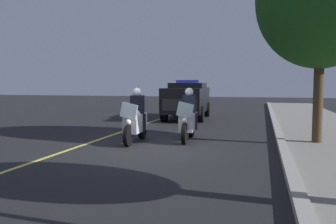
% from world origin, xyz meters
% --- Properties ---
extents(ground_plane, '(80.00, 80.00, 0.00)m').
position_xyz_m(ground_plane, '(0.00, 0.00, 0.00)').
color(ground_plane, black).
extents(curb_strip, '(48.00, 0.24, 0.15)m').
position_xyz_m(curb_strip, '(0.00, 3.64, 0.07)').
color(curb_strip, '#9E9B93').
rests_on(curb_strip, ground).
extents(lane_stripe_center, '(48.00, 0.12, 0.01)m').
position_xyz_m(lane_stripe_center, '(0.00, -2.14, 0.00)').
color(lane_stripe_center, '#E0D14C').
rests_on(lane_stripe_center, ground).
extents(police_motorcycle_lead_left, '(2.14, 0.60, 1.72)m').
position_xyz_m(police_motorcycle_lead_left, '(-0.65, -0.78, 0.70)').
color(police_motorcycle_lead_left, black).
rests_on(police_motorcycle_lead_left, ground).
extents(police_motorcycle_lead_right, '(2.14, 0.60, 1.72)m').
position_xyz_m(police_motorcycle_lead_right, '(-1.45, 0.75, 0.70)').
color(police_motorcycle_lead_right, black).
rests_on(police_motorcycle_lead_right, ground).
extents(police_suv, '(5.00, 2.29, 2.05)m').
position_xyz_m(police_suv, '(-8.38, -0.77, 1.07)').
color(police_suv, black).
rests_on(police_suv, ground).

